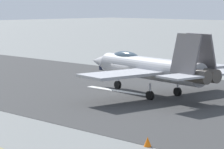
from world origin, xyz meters
TOP-DOWN VIEW (x-y plane):
  - ground_plane at (0.00, 0.00)m, footprint 400.00×400.00m
  - runway_strip at (-0.02, 0.00)m, footprint 240.00×26.00m
  - fighter_jet at (-3.24, -0.28)m, footprint 16.50×15.08m
  - crew_person at (13.16, -10.20)m, footprint 0.69×0.37m
  - marker_cone_near at (-14.49, 13.01)m, footprint 0.44×0.44m

SIDE VIEW (x-z plane):
  - ground_plane at x=0.00m, z-range 0.00..0.00m
  - runway_strip at x=-0.02m, z-range 0.00..0.02m
  - marker_cone_near at x=-14.49m, z-range 0.00..0.55m
  - crew_person at x=13.16m, z-range 0.00..1.63m
  - fighter_jet at x=-3.24m, z-range -0.38..5.27m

